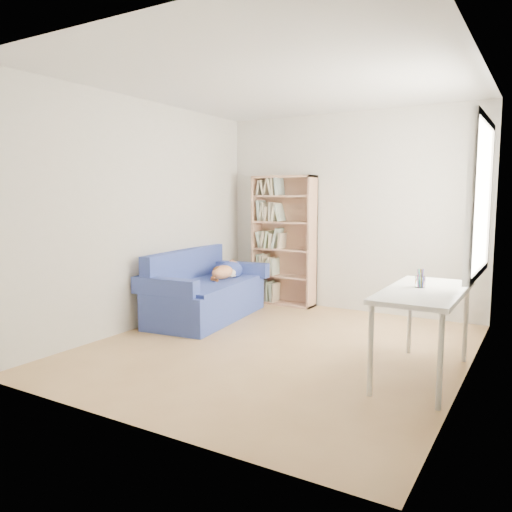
{
  "coord_description": "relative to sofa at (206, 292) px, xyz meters",
  "views": [
    {
      "loc": [
        2.29,
        -4.3,
        1.52
      ],
      "look_at": [
        -0.52,
        0.46,
        0.85
      ],
      "focal_mm": 35.0,
      "sensor_mm": 36.0,
      "label": 1
    }
  ],
  "objects": [
    {
      "name": "ground",
      "position": [
        1.36,
        -0.65,
        -0.32
      ],
      "size": [
        4.0,
        4.0,
        0.0
      ],
      "primitive_type": "plane",
      "color": "#AD804E",
      "rests_on": "ground"
    },
    {
      "name": "room_shell",
      "position": [
        1.46,
        -0.62,
        1.32
      ],
      "size": [
        3.54,
        4.04,
        2.62
      ],
      "color": "silver",
      "rests_on": "ground"
    },
    {
      "name": "pen_cup",
      "position": [
        2.74,
        -0.68,
        0.49
      ],
      "size": [
        0.09,
        0.09,
        0.16
      ],
      "color": "white",
      "rests_on": "desk"
    },
    {
      "name": "desk",
      "position": [
        2.79,
        -0.76,
        0.36
      ],
      "size": [
        0.6,
        1.32,
        0.75
      ],
      "color": "white",
      "rests_on": "ground"
    },
    {
      "name": "sofa",
      "position": [
        0.0,
        0.0,
        0.0
      ],
      "size": [
        1.0,
        1.8,
        0.84
      ],
      "rotation": [
        0.0,
        0.0,
        0.11
      ],
      "color": "navy",
      "rests_on": "ground"
    },
    {
      "name": "bookshelf",
      "position": [
        0.48,
        1.19,
        0.51
      ],
      "size": [
        0.9,
        0.28,
        1.79
      ],
      "color": "tan",
      "rests_on": "ground"
    }
  ]
}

